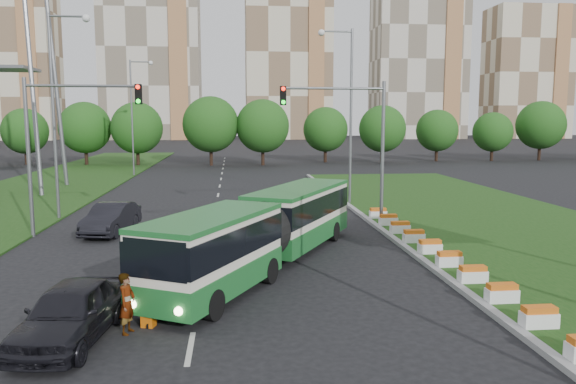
{
  "coord_description": "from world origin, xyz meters",
  "views": [
    {
      "loc": [
        -1.83,
        -20.21,
        5.97
      ],
      "look_at": [
        0.72,
        5.47,
        2.6
      ],
      "focal_mm": 35.0,
      "sensor_mm": 36.0,
      "label": 1
    }
  ],
  "objects": [
    {
      "name": "ground",
      "position": [
        0.0,
        0.0,
        0.0
      ],
      "size": [
        360.0,
        360.0,
        0.0
      ],
      "primitive_type": "plane",
      "color": "black",
      "rests_on": "ground"
    },
    {
      "name": "grass_median",
      "position": [
        13.0,
        8.0,
        0.07
      ],
      "size": [
        14.0,
        60.0,
        0.15
      ],
      "primitive_type": "cube",
      "color": "#194012",
      "rests_on": "ground"
    },
    {
      "name": "median_kerb",
      "position": [
        6.05,
        8.0,
        0.09
      ],
      "size": [
        0.3,
        60.0,
        0.18
      ],
      "primitive_type": "cube",
      "color": "gray",
      "rests_on": "ground"
    },
    {
      "name": "left_verge",
      "position": [
        -18.0,
        25.0,
        0.05
      ],
      "size": [
        12.0,
        110.0,
        0.1
      ],
      "primitive_type": "cube",
      "color": "#194012",
      "rests_on": "ground"
    },
    {
      "name": "lane_markings",
      "position": [
        -3.0,
        20.0,
        0.0
      ],
      "size": [
        0.2,
        100.0,
        0.01
      ],
      "primitive_type": null,
      "color": "#BABBB3",
      "rests_on": "ground"
    },
    {
      "name": "flower_planters",
      "position": [
        6.7,
        1.9,
        0.45
      ],
      "size": [
        1.1,
        20.3,
        0.6
      ],
      "primitive_type": null,
      "color": "white",
      "rests_on": "grass_median"
    },
    {
      "name": "traffic_mast_median",
      "position": [
        4.78,
        10.0,
        5.35
      ],
      "size": [
        5.76,
        0.32,
        8.0
      ],
      "color": "slate",
      "rests_on": "ground"
    },
    {
      "name": "traffic_mast_left",
      "position": [
        -10.38,
        9.0,
        5.35
      ],
      "size": [
        5.76,
        0.32,
        8.0
      ],
      "color": "slate",
      "rests_on": "ground"
    },
    {
      "name": "street_lamps",
      "position": [
        -3.0,
        10.0,
        6.0
      ],
      "size": [
        36.0,
        60.0,
        12.0
      ],
      "primitive_type": null,
      "color": "slate",
      "rests_on": "ground"
    },
    {
      "name": "tree_line",
      "position": [
        10.0,
        55.0,
        4.5
      ],
      "size": [
        120.0,
        8.0,
        9.0
      ],
      "primitive_type": null,
      "color": "#194A13",
      "rests_on": "ground"
    },
    {
      "name": "apartment_tower_west",
      "position": [
        -65.0,
        150.0,
        24.0
      ],
      "size": [
        26.0,
        15.0,
        48.0
      ],
      "primitive_type": "cube",
      "color": "beige",
      "rests_on": "ground"
    },
    {
      "name": "apartment_tower_cwest",
      "position": [
        -25.0,
        150.0,
        26.0
      ],
      "size": [
        28.0,
        15.0,
        52.0
      ],
      "primitive_type": "cube",
      "color": "beige",
      "rests_on": "ground"
    },
    {
      "name": "apartment_tower_ceast",
      "position": [
        15.0,
        150.0,
        25.0
      ],
      "size": [
        25.0,
        15.0,
        50.0
      ],
      "primitive_type": "cube",
      "color": "beige",
      "rests_on": "ground"
    },
    {
      "name": "apartment_tower_east",
      "position": [
        55.0,
        150.0,
        23.5
      ],
      "size": [
        27.0,
        15.0,
        47.0
      ],
      "primitive_type": "cube",
      "color": "beige",
      "rests_on": "ground"
    },
    {
      "name": "midrise_east",
      "position": [
        90.0,
        150.0,
        20.0
      ],
      "size": [
        24.0,
        14.0,
        40.0
      ],
      "primitive_type": "cube",
      "color": "beige",
      "rests_on": "ground"
    },
    {
      "name": "articulated_bus",
      "position": [
        -0.83,
        2.08,
        1.52
      ],
      "size": [
        2.35,
        15.1,
        2.49
      ],
      "rotation": [
        0.0,
        0.0,
        -0.49
      ],
      "color": "silver",
      "rests_on": "ground"
    },
    {
      "name": "car_left_near",
      "position": [
        -6.23,
        -5.18,
        0.81
      ],
      "size": [
        2.49,
        4.93,
        1.61
      ],
      "primitive_type": "imported",
      "rotation": [
        0.0,
        0.0,
        -0.13
      ],
      "color": "black",
      "rests_on": "ground"
    },
    {
      "name": "car_left_far",
      "position": [
        -8.2,
        9.5,
        0.79
      ],
      "size": [
        2.45,
        5.02,
        1.58
      ],
      "primitive_type": "imported",
      "rotation": [
        0.0,
        0.0,
        -0.17
      ],
      "color": "black",
      "rests_on": "ground"
    },
    {
      "name": "pedestrian",
      "position": [
        -4.81,
        -4.75,
        0.87
      ],
      "size": [
        0.57,
        0.72,
        1.73
      ],
      "primitive_type": "imported",
      "rotation": [
        0.0,
        0.0,
        1.3
      ],
      "color": "gray",
      "rests_on": "ground"
    },
    {
      "name": "shopping_trolley",
      "position": [
        -4.31,
        -4.3,
        0.31
      ],
      "size": [
        0.36,
        0.38,
        0.62
      ],
      "rotation": [
        0.0,
        0.0,
        -0.29
      ],
      "color": "#DC620B",
      "rests_on": "ground"
    }
  ]
}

